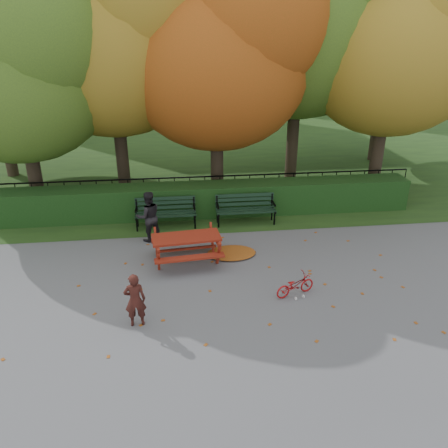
{
  "coord_description": "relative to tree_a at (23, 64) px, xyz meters",
  "views": [
    {
      "loc": [
        -0.98,
        -8.4,
        5.45
      ],
      "look_at": [
        0.18,
        1.44,
        1.0
      ],
      "focal_mm": 35.0,
      "sensor_mm": 36.0,
      "label": 1
    }
  ],
  "objects": [
    {
      "name": "adult",
      "position": [
        3.44,
        -2.78,
        -3.8
      ],
      "size": [
        0.83,
        0.73,
        1.44
      ],
      "primitive_type": "imported",
      "rotation": [
        0.0,
        0.0,
        3.44
      ],
      "color": "black",
      "rests_on": "ground"
    },
    {
      "name": "tree_a",
      "position": [
        0.0,
        0.0,
        0.0
      ],
      "size": [
        5.88,
        5.6,
        7.48
      ],
      "color": "#2D221A",
      "rests_on": "ground"
    },
    {
      "name": "building_right",
      "position": [
        13.19,
        22.42,
        1.48
      ],
      "size": [
        9.0,
        6.0,
        12.0
      ],
      "primitive_type": "cube",
      "color": "#B5A38D",
      "rests_on": "ground"
    },
    {
      "name": "ground",
      "position": [
        5.19,
        -5.58,
        -4.52
      ],
      "size": [
        90.0,
        90.0,
        0.0
      ],
      "primitive_type": "plane",
      "color": "slate",
      "rests_on": "ground"
    },
    {
      "name": "tree_g",
      "position": [
        13.52,
        4.18,
        0.85
      ],
      "size": [
        6.3,
        6.0,
        8.55
      ],
      "color": "#2D221A",
      "rests_on": "ground"
    },
    {
      "name": "grass_strip",
      "position": [
        5.19,
        8.42,
        -4.52
      ],
      "size": [
        90.0,
        90.0,
        0.0
      ],
      "primitive_type": "plane",
      "color": "#1D3716",
      "rests_on": "ground"
    },
    {
      "name": "tree_d",
      "position": [
        9.07,
        1.65,
        1.46
      ],
      "size": [
        7.14,
        6.8,
        9.58
      ],
      "color": "#2D221A",
      "rests_on": "ground"
    },
    {
      "name": "leaf_scatter",
      "position": [
        5.19,
        -5.28,
        -4.51
      ],
      "size": [
        9.0,
        5.7,
        0.01
      ],
      "primitive_type": null,
      "color": "#6E3210",
      "rests_on": "ground"
    },
    {
      "name": "bicycle",
      "position": [
        6.75,
        -5.95,
        -4.27
      ],
      "size": [
        1.01,
        0.63,
        0.5
      ],
      "primitive_type": "imported",
      "rotation": [
        0.0,
        0.0,
        1.91
      ],
      "color": "#A30F11",
      "rests_on": "ground"
    },
    {
      "name": "leaf_pile",
      "position": [
        5.6,
        -3.89,
        -4.48
      ],
      "size": [
        1.46,
        1.16,
        0.09
      ],
      "primitive_type": "ellipsoid",
      "rotation": [
        0.0,
        0.0,
        0.23
      ],
      "color": "#6E3210",
      "rests_on": "ground"
    },
    {
      "name": "bench_left",
      "position": [
        3.89,
        -1.88,
        -4.0
      ],
      "size": [
        1.8,
        0.57,
        0.88
      ],
      "color": "black",
      "rests_on": "ground"
    },
    {
      "name": "bench_right",
      "position": [
        6.29,
        -1.88,
        -4.0
      ],
      "size": [
        1.8,
        0.57,
        0.88
      ],
      "color": "black",
      "rests_on": "ground"
    },
    {
      "name": "tree_b",
      "position": [
        2.74,
        1.17,
        0.88
      ],
      "size": [
        6.72,
        6.4,
        8.79
      ],
      "color": "#2D221A",
      "rests_on": "ground"
    },
    {
      "name": "hedge",
      "position": [
        5.19,
        -1.08,
        -4.02
      ],
      "size": [
        13.0,
        0.9,
        1.0
      ],
      "primitive_type": "cube",
      "color": "black",
      "rests_on": "ground"
    },
    {
      "name": "tree_e",
      "position": [
        11.71,
        0.19,
        0.56
      ],
      "size": [
        6.09,
        5.8,
        8.16
      ],
      "color": "#2D221A",
      "rests_on": "ground"
    },
    {
      "name": "iron_fence",
      "position": [
        5.19,
        -0.28,
        -3.98
      ],
      "size": [
        14.0,
        0.04,
        1.02
      ],
      "color": "black",
      "rests_on": "ground"
    },
    {
      "name": "picnic_table",
      "position": [
        4.42,
        -4.16,
        -3.96
      ],
      "size": [
        1.82,
        1.52,
        0.82
      ],
      "rotation": [
        0.0,
        0.0,
        0.1
      ],
      "color": "maroon",
      "rests_on": "ground"
    },
    {
      "name": "tree_c",
      "position": [
        6.02,
        0.38,
        0.3
      ],
      "size": [
        6.3,
        6.0,
        8.0
      ],
      "color": "#2D221A",
      "rests_on": "ground"
    },
    {
      "name": "child",
      "position": [
        3.31,
        -6.63,
        -3.94
      ],
      "size": [
        0.44,
        0.31,
        1.16
      ],
      "primitive_type": "imported",
      "rotation": [
        0.0,
        0.0,
        3.22
      ],
      "color": "#391712",
      "rests_on": "ground"
    }
  ]
}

